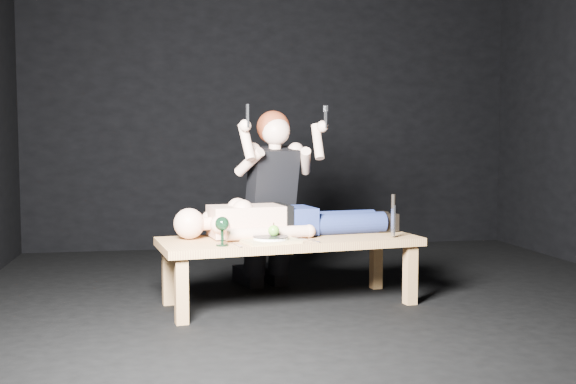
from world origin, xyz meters
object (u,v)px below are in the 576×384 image
object	(u,v)px
lying_man	(290,216)
carving_knife	(393,216)
kneeling_woman	(268,198)
table	(289,271)
goblet	(222,231)
serving_tray	(271,241)

from	to	relation	value
lying_man	carving_knife	xyz separation A→B (m)	(0.64, -0.26, 0.02)
kneeling_woman	carving_knife	bearing A→B (deg)	-55.68
table	lying_man	size ratio (longest dim) A/B	1.03
lying_man	goblet	size ratio (longest dim) A/B	9.25
serving_tray	goblet	bearing A→B (deg)	-165.56
table	lying_man	xyz separation A→B (m)	(0.03, 0.13, 0.35)
kneeling_woman	lying_man	bearing A→B (deg)	-90.88
lying_man	kneeling_woman	world-z (taller)	kneeling_woman
table	carving_knife	bearing A→B (deg)	-19.09
lying_man	carving_knife	world-z (taller)	carving_knife
kneeling_woman	carving_knife	xyz separation A→B (m)	(0.74, -0.66, -0.08)
table	carving_knife	distance (m)	0.78
table	lying_man	bearing A→B (deg)	67.83
lying_man	kneeling_woman	bearing A→B (deg)	94.65
serving_tray	goblet	size ratio (longest dim) A/B	1.86
table	kneeling_woman	distance (m)	0.70
lying_man	goblet	xyz separation A→B (m)	(-0.50, -0.41, -0.04)
lying_man	table	bearing A→B (deg)	-112.17
table	serving_tray	bearing A→B (deg)	-137.04
serving_tray	kneeling_woman	bearing A→B (deg)	82.47
kneeling_woman	goblet	size ratio (longest dim) A/B	7.50
lying_man	kneeling_woman	distance (m)	0.42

